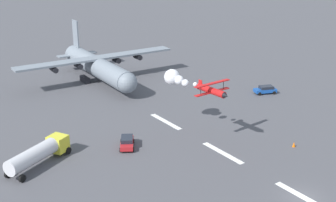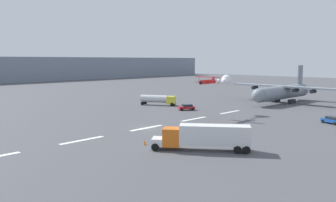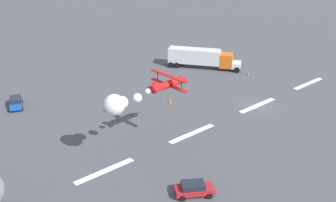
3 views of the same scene
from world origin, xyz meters
The scene contains 13 objects.
ground_plane centered at (0.00, 0.00, 0.00)m, with size 440.00×440.00×0.00m, color #4C4C51.
runway_stripe_2 centered at (-14.13, 0.00, 0.01)m, with size 8.00×0.90×0.01m, color white.
runway_stripe_3 centered at (0.00, 0.00, 0.01)m, with size 8.00×0.90×0.01m, color white.
runway_stripe_4 centered at (14.13, 0.00, 0.01)m, with size 8.00×0.90×0.01m, color white.
runway_stripe_5 centered at (28.27, 0.00, 0.01)m, with size 8.00×0.90×0.01m, color white.
cargo_transport_plane centered at (53.61, -0.91, 3.40)m, with size 28.52×34.20×11.25m.
stunt_biplane_red centered at (23.90, -0.20, 8.06)m, with size 13.11×6.25×2.46m.
semi_truck_orange centered at (-5.46, -18.16, 2.12)m, with size 10.55×12.82×3.70m.
fuel_tanker_truck centered at (25.18, 22.36, 1.75)m, with size 7.01×10.07×2.90m.
followme_car_yellow centered at (29.15, -24.03, 0.81)m, with size 3.25×4.61×1.52m.
airport_staff_sedan centered at (23.39, 10.08, 0.81)m, with size 4.49×3.73×1.52m.
traffic_cone_near centered at (-9.20, -9.57, 0.38)m, with size 0.44×0.44×0.75m, color orange.
traffic_cone_far centered at (9.78, -9.73, 0.38)m, with size 0.44×0.44×0.75m, color orange.
Camera 2 is at (-44.02, -48.02, 12.87)m, focal length 37.03 mm.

